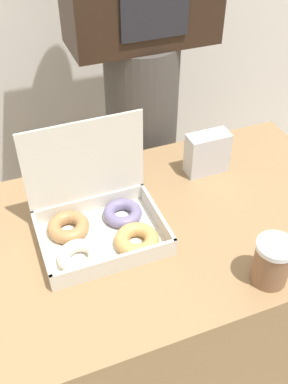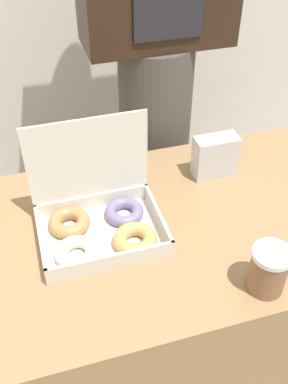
{
  "view_description": "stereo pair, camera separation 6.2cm",
  "coord_description": "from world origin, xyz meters",
  "px_view_note": "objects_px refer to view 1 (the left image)",
  "views": [
    {
      "loc": [
        -0.34,
        -0.72,
        1.48
      ],
      "look_at": [
        -0.06,
        -0.01,
        0.83
      ],
      "focal_mm": 42.0,
      "sensor_mm": 36.0,
      "label": 1
    },
    {
      "loc": [
        -0.28,
        -0.74,
        1.48
      ],
      "look_at": [
        -0.06,
        -0.01,
        0.83
      ],
      "focal_mm": 42.0,
      "sensor_mm": 36.0,
      "label": 2
    }
  ],
  "objects_px": {
    "donut_box": "(99,223)",
    "napkin_holder": "(207,153)",
    "person_customer": "(142,49)",
    "coffee_cup": "(272,262)"
  },
  "relations": [
    {
      "from": "person_customer",
      "to": "napkin_holder",
      "type": "bearing_deg",
      "value": -79.09
    },
    {
      "from": "coffee_cup",
      "to": "person_customer",
      "type": "bearing_deg",
      "value": 91.11
    },
    {
      "from": "napkin_holder",
      "to": "donut_box",
      "type": "bearing_deg",
      "value": -158.71
    },
    {
      "from": "coffee_cup",
      "to": "donut_box",
      "type": "bearing_deg",
      "value": 139.62
    },
    {
      "from": "coffee_cup",
      "to": "napkin_holder",
      "type": "xyz_separation_m",
      "value": [
        0.05,
        0.39,
        0.0
      ]
    },
    {
      "from": "donut_box",
      "to": "person_customer",
      "type": "height_order",
      "value": "person_customer"
    },
    {
      "from": "napkin_holder",
      "to": "person_customer",
      "type": "height_order",
      "value": "person_customer"
    },
    {
      "from": "person_customer",
      "to": "donut_box",
      "type": "bearing_deg",
      "value": -121.39
    },
    {
      "from": "donut_box",
      "to": "napkin_holder",
      "type": "xyz_separation_m",
      "value": [
        0.35,
        0.14,
        0.02
      ]
    },
    {
      "from": "donut_box",
      "to": "napkin_holder",
      "type": "height_order",
      "value": "donut_box"
    }
  ]
}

